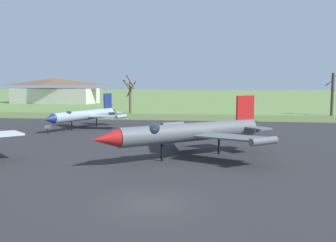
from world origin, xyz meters
The scene contains 9 objects.
ground_plane centered at (0.00, 0.00, 0.00)m, with size 600.00×600.00×0.00m, color #607F42.
asphalt_apron centered at (0.00, 15.33, 0.03)m, with size 107.23×51.11×0.05m, color #28282B.
grass_verge_strip centered at (0.00, 46.88, 0.03)m, with size 167.23×12.00×0.06m, color #536435.
jet_fighter_front_right centered at (-14.18, 28.81, 1.82)m, with size 9.80×12.31×4.48m.
info_placard_front_right centered at (-16.32, 22.87, 0.68)m, with size 0.64×0.34×1.07m.
jet_fighter_rear_left centered at (0.85, 11.76, 2.12)m, with size 13.30×12.47×4.87m.
bare_tree_left_of_center centered at (-14.31, 54.42, 3.75)m, with size 2.69×2.70×7.53m.
bare_tree_center centered at (23.31, 54.23, 4.23)m, with size 2.64×2.50×9.63m.
visitor_building centered at (-44.76, 87.22, 3.48)m, with size 26.16×12.14×7.14m.
Camera 1 is at (3.33, -17.87, 6.00)m, focal length 40.57 mm.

